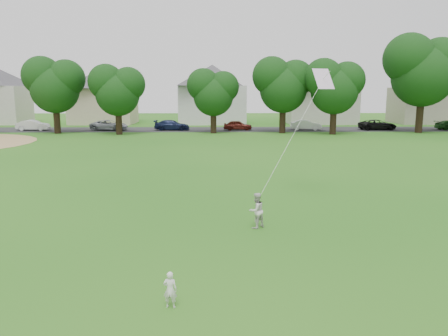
{
  "coord_description": "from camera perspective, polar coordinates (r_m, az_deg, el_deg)",
  "views": [
    {
      "loc": [
        0.38,
        -13.05,
        5.03
      ],
      "look_at": [
        0.69,
        2.0,
        2.3
      ],
      "focal_mm": 35.0,
      "sensor_mm": 36.0,
      "label": 1
    }
  ],
  "objects": [
    {
      "name": "toddler",
      "position": [
        10.58,
        -7.05,
        -15.5
      ],
      "size": [
        0.35,
        0.25,
        0.89
      ],
      "primitive_type": "imported",
      "rotation": [
        0.0,
        0.0,
        3.02
      ],
      "color": "silver",
      "rests_on": "ground"
    },
    {
      "name": "kite",
      "position": [
        17.98,
        9.05,
        4.36
      ],
      "size": [
        2.3,
        2.71,
        7.21
      ],
      "color": "white",
      "rests_on": "ground"
    },
    {
      "name": "ground",
      "position": [
        14.0,
        -2.7,
        -10.8
      ],
      "size": [
        160.0,
        160.0,
        0.0
      ],
      "primitive_type": "plane",
      "color": "#1F5D15",
      "rests_on": "ground"
    },
    {
      "name": "tree_row",
      "position": [
        50.48,
        5.59,
        11.51
      ],
      "size": [
        82.39,
        8.08,
        11.6
      ],
      "color": "black",
      "rests_on": "ground"
    },
    {
      "name": "street",
      "position": [
        55.29,
        -1.56,
        5.06
      ],
      "size": [
        90.0,
        7.0,
        0.01
      ],
      "primitive_type": "cube",
      "color": "#2D2D30",
      "rests_on": "ground"
    },
    {
      "name": "older_boy",
      "position": [
        16.04,
        4.25,
        -5.56
      ],
      "size": [
        0.81,
        0.78,
        1.32
      ],
      "primitive_type": "imported",
      "rotation": [
        0.0,
        0.0,
        3.76
      ],
      "color": "silver",
      "rests_on": "ground"
    },
    {
      "name": "parked_cars",
      "position": [
        54.34,
        2.43,
        5.62
      ],
      "size": [
        72.18,
        2.5,
        1.28
      ],
      "color": "black",
      "rests_on": "ground"
    },
    {
      "name": "house_row",
      "position": [
        65.06,
        -0.36,
        10.39
      ],
      "size": [
        77.38,
        14.02,
        10.21
      ],
      "color": "silver",
      "rests_on": "ground"
    }
  ]
}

